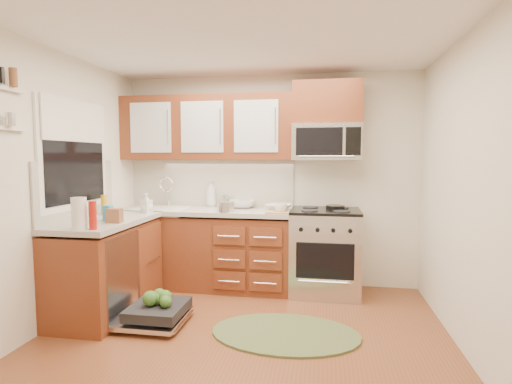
% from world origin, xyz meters
% --- Properties ---
extents(floor, '(3.50, 3.50, 0.00)m').
position_xyz_m(floor, '(0.00, 0.00, 0.00)').
color(floor, brown).
rests_on(floor, ground).
extents(ceiling, '(3.50, 3.50, 0.00)m').
position_xyz_m(ceiling, '(0.00, 0.00, 2.50)').
color(ceiling, white).
rests_on(ceiling, ground).
extents(wall_back, '(3.50, 0.04, 2.50)m').
position_xyz_m(wall_back, '(0.00, 1.75, 1.25)').
color(wall_back, silver).
rests_on(wall_back, ground).
extents(wall_front, '(3.50, 0.04, 2.50)m').
position_xyz_m(wall_front, '(0.00, -1.75, 1.25)').
color(wall_front, silver).
rests_on(wall_front, ground).
extents(wall_left, '(0.04, 3.50, 2.50)m').
position_xyz_m(wall_left, '(-1.75, 0.00, 1.25)').
color(wall_left, silver).
rests_on(wall_left, ground).
extents(wall_right, '(0.04, 3.50, 2.50)m').
position_xyz_m(wall_right, '(1.75, 0.00, 1.25)').
color(wall_right, silver).
rests_on(wall_right, ground).
extents(base_cabinet_back, '(2.05, 0.60, 0.85)m').
position_xyz_m(base_cabinet_back, '(-0.73, 1.45, 0.42)').
color(base_cabinet_back, '#5A2F14').
rests_on(base_cabinet_back, ground).
extents(base_cabinet_left, '(0.60, 1.25, 0.85)m').
position_xyz_m(base_cabinet_left, '(-1.45, 0.52, 0.42)').
color(base_cabinet_left, '#5A2F14').
rests_on(base_cabinet_left, ground).
extents(countertop_back, '(2.07, 0.64, 0.05)m').
position_xyz_m(countertop_back, '(-0.72, 1.44, 0.90)').
color(countertop_back, '#ACA69D').
rests_on(countertop_back, base_cabinet_back).
extents(countertop_left, '(0.64, 1.27, 0.05)m').
position_xyz_m(countertop_left, '(-1.44, 0.53, 0.90)').
color(countertop_left, '#ACA69D').
rests_on(countertop_left, base_cabinet_left).
extents(backsplash_back, '(2.05, 0.02, 0.57)m').
position_xyz_m(backsplash_back, '(-0.73, 1.74, 1.21)').
color(backsplash_back, beige).
rests_on(backsplash_back, ground).
extents(backsplash_left, '(0.02, 1.25, 0.57)m').
position_xyz_m(backsplash_left, '(-1.74, 0.52, 1.21)').
color(backsplash_left, beige).
rests_on(backsplash_left, ground).
extents(upper_cabinets, '(2.05, 0.35, 0.75)m').
position_xyz_m(upper_cabinets, '(-0.73, 1.57, 1.88)').
color(upper_cabinets, '#5A2F14').
rests_on(upper_cabinets, ground).
extents(cabinet_over_mw, '(0.76, 0.35, 0.47)m').
position_xyz_m(cabinet_over_mw, '(0.68, 1.57, 2.13)').
color(cabinet_over_mw, '#5A2F14').
rests_on(cabinet_over_mw, ground).
extents(range, '(0.76, 0.64, 0.95)m').
position_xyz_m(range, '(0.68, 1.43, 0.47)').
color(range, silver).
rests_on(range, ground).
extents(microwave, '(0.76, 0.38, 0.40)m').
position_xyz_m(microwave, '(0.68, 1.55, 1.70)').
color(microwave, silver).
rests_on(microwave, ground).
extents(sink, '(0.62, 0.50, 0.26)m').
position_xyz_m(sink, '(-1.25, 1.42, 0.80)').
color(sink, white).
rests_on(sink, ground).
extents(dishwasher, '(0.70, 0.60, 0.20)m').
position_xyz_m(dishwasher, '(-0.86, 0.30, 0.10)').
color(dishwasher, silver).
rests_on(dishwasher, ground).
extents(window, '(0.03, 1.05, 1.05)m').
position_xyz_m(window, '(-1.74, 0.50, 1.55)').
color(window, white).
rests_on(window, ground).
extents(window_blind, '(0.02, 0.96, 0.40)m').
position_xyz_m(window_blind, '(-1.71, 0.50, 1.88)').
color(window_blind, white).
rests_on(window_blind, ground).
extents(shelf_upper, '(0.04, 0.40, 0.03)m').
position_xyz_m(shelf_upper, '(-1.72, -0.35, 2.05)').
color(shelf_upper, white).
rests_on(shelf_upper, ground).
extents(shelf_lower, '(0.04, 0.40, 0.03)m').
position_xyz_m(shelf_lower, '(-1.72, -0.35, 1.75)').
color(shelf_lower, white).
rests_on(shelf_lower, ground).
extents(rug, '(1.44, 1.09, 0.02)m').
position_xyz_m(rug, '(0.35, 0.29, 0.01)').
color(rug, '#526137').
rests_on(rug, ground).
extents(skillet, '(0.27, 0.27, 0.04)m').
position_xyz_m(skillet, '(0.79, 1.52, 0.97)').
color(skillet, black).
rests_on(skillet, range).
extents(stock_pot, '(0.22, 0.22, 0.12)m').
position_xyz_m(stock_pot, '(-0.41, 1.22, 0.98)').
color(stock_pot, silver).
rests_on(stock_pot, countertop_back).
extents(cutting_board, '(0.28, 0.19, 0.02)m').
position_xyz_m(cutting_board, '(0.18, 1.22, 0.93)').
color(cutting_board, '#B07E50').
rests_on(cutting_board, countertop_back).
extents(canister, '(0.10, 0.10, 0.15)m').
position_xyz_m(canister, '(-0.53, 1.65, 1.00)').
color(canister, silver).
rests_on(canister, countertop_back).
extents(paper_towel_roll, '(0.16, 0.16, 0.27)m').
position_xyz_m(paper_towel_roll, '(-1.36, -0.02, 1.06)').
color(paper_towel_roll, white).
rests_on(paper_towel_roll, countertop_left).
extents(mustard_bottle, '(0.07, 0.07, 0.21)m').
position_xyz_m(mustard_bottle, '(-1.62, 0.80, 1.03)').
color(mustard_bottle, gold).
rests_on(mustard_bottle, countertop_left).
extents(red_bottle, '(0.07, 0.07, 0.24)m').
position_xyz_m(red_bottle, '(-1.25, 0.00, 1.04)').
color(red_bottle, '#B0160E').
rests_on(red_bottle, countertop_left).
extents(wooden_box, '(0.14, 0.10, 0.13)m').
position_xyz_m(wooden_box, '(-1.25, 0.35, 0.99)').
color(wooden_box, brown).
rests_on(wooden_box, countertop_left).
extents(blue_carton, '(0.10, 0.08, 0.14)m').
position_xyz_m(blue_carton, '(-1.38, 0.46, 1.00)').
color(blue_carton, '#2A96C5').
rests_on(blue_carton, countertop_left).
extents(bowl_a, '(0.36, 0.36, 0.07)m').
position_xyz_m(bowl_a, '(0.15, 1.47, 0.96)').
color(bowl_a, '#999999').
rests_on(bowl_a, countertop_back).
extents(bowl_b, '(0.39, 0.39, 0.10)m').
position_xyz_m(bowl_b, '(-0.30, 1.60, 0.97)').
color(bowl_b, '#999999').
rests_on(bowl_b, countertop_back).
extents(cup, '(0.17, 0.17, 0.11)m').
position_xyz_m(cup, '(0.20, 1.25, 0.98)').
color(cup, '#999999').
rests_on(cup, countertop_back).
extents(soap_bottle_a, '(0.14, 0.14, 0.32)m').
position_xyz_m(soap_bottle_a, '(-0.71, 1.68, 1.09)').
color(soap_bottle_a, '#999999').
rests_on(soap_bottle_a, countertop_back).
extents(soap_bottle_b, '(0.12, 0.12, 0.21)m').
position_xyz_m(soap_bottle_b, '(-1.25, 1.03, 1.03)').
color(soap_bottle_b, '#999999').
rests_on(soap_bottle_b, countertop_left).
extents(soap_bottle_c, '(0.15, 0.15, 0.17)m').
position_xyz_m(soap_bottle_c, '(-1.25, 1.03, 1.01)').
color(soap_bottle_c, '#999999').
rests_on(soap_bottle_c, countertop_left).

